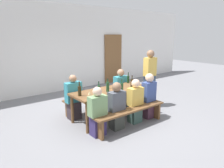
{
  "coord_description": "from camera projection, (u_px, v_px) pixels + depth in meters",
  "views": [
    {
      "loc": [
        -3.07,
        -3.93,
        2.1
      ],
      "look_at": [
        0.0,
        0.0,
        0.9
      ],
      "focal_mm": 33.01,
      "sensor_mm": 36.0,
      "label": 1
    }
  ],
  "objects": [
    {
      "name": "wine_bottle_2",
      "position": [
        99.0,
        90.0,
        4.63
      ],
      "size": [
        0.07,
        0.07,
        0.34
      ],
      "color": "#194723",
      "rests_on": "tasting_table"
    },
    {
      "name": "wine_bottle_1",
      "position": [
        80.0,
        91.0,
        4.63
      ],
      "size": [
        0.08,
        0.08,
        0.33
      ],
      "color": "#332814",
      "rests_on": "tasting_table"
    },
    {
      "name": "tasting_table",
      "position": [
        112.0,
        93.0,
        5.18
      ],
      "size": [
        2.06,
        0.81,
        0.75
      ],
      "color": "brown",
      "rests_on": "ground"
    },
    {
      "name": "wine_bottle_0",
      "position": [
        122.0,
        87.0,
        4.99
      ],
      "size": [
        0.08,
        0.08,
        0.3
      ],
      "color": "#234C2D",
      "rests_on": "tasting_table"
    },
    {
      "name": "wine_bottle_4",
      "position": [
        108.0,
        87.0,
        4.97
      ],
      "size": [
        0.08,
        0.08,
        0.33
      ],
      "color": "#234C2D",
      "rests_on": "tasting_table"
    },
    {
      "name": "wine_bottle_5",
      "position": [
        132.0,
        83.0,
        5.36
      ],
      "size": [
        0.08,
        0.08,
        0.33
      ],
      "color": "#332814",
      "rests_on": "tasting_table"
    },
    {
      "name": "wine_bottle_3",
      "position": [
        128.0,
        79.0,
        5.87
      ],
      "size": [
        0.07,
        0.07,
        0.31
      ],
      "color": "#143319",
      "rests_on": "tasting_table"
    },
    {
      "name": "seated_guest_far_1",
      "position": [
        121.0,
        89.0,
        6.09
      ],
      "size": [
        0.4,
        0.24,
        1.13
      ],
      "rotation": [
        0.0,
        0.0,
        -1.57
      ],
      "color": "#4B3344",
      "rests_on": "ground"
    },
    {
      "name": "bench_near",
      "position": [
        131.0,
        113.0,
        4.72
      ],
      "size": [
        1.96,
        0.3,
        0.45
      ],
      "color": "brown",
      "rests_on": "ground"
    },
    {
      "name": "seated_guest_near_0",
      "position": [
        98.0,
        113.0,
        4.31
      ],
      "size": [
        0.39,
        0.24,
        1.07
      ],
      "rotation": [
        0.0,
        0.0,
        1.57
      ],
      "color": "navy",
      "rests_on": "ground"
    },
    {
      "name": "ground_plane",
      "position": [
        112.0,
        118.0,
        5.34
      ],
      "size": [
        24.0,
        24.0,
        0.0
      ],
      "primitive_type": "plane",
      "color": "slate"
    },
    {
      "name": "seated_guest_near_1",
      "position": [
        117.0,
        107.0,
        4.61
      ],
      "size": [
        0.39,
        0.24,
        1.09
      ],
      "rotation": [
        0.0,
        0.0,
        1.57
      ],
      "color": "#373B35",
      "rests_on": "ground"
    },
    {
      "name": "back_wall",
      "position": [
        56.0,
        49.0,
        7.53
      ],
      "size": [
        14.0,
        0.2,
        3.2
      ],
      "primitive_type": "cube",
      "color": "white",
      "rests_on": "ground"
    },
    {
      "name": "wooden_door",
      "position": [
        113.0,
        59.0,
        9.1
      ],
      "size": [
        0.9,
        0.06,
        2.1
      ],
      "primitive_type": "cube",
      "color": "brown",
      "rests_on": "ground"
    },
    {
      "name": "seated_guest_near_2",
      "position": [
        135.0,
        102.0,
        4.96
      ],
      "size": [
        0.38,
        0.24,
        1.08
      ],
      "rotation": [
        0.0,
        0.0,
        1.57
      ],
      "color": "#365149",
      "rests_on": "ground"
    },
    {
      "name": "seated_guest_far_0",
      "position": [
        74.0,
        99.0,
        5.16
      ],
      "size": [
        0.4,
        0.24,
        1.14
      ],
      "rotation": [
        0.0,
        0.0,
        -1.57
      ],
      "color": "#372D33",
      "rests_on": "ground"
    },
    {
      "name": "seated_guest_near_3",
      "position": [
        149.0,
        97.0,
        5.23
      ],
      "size": [
        0.35,
        0.24,
        1.16
      ],
      "rotation": [
        0.0,
        0.0,
        1.57
      ],
      "color": "#472939",
      "rests_on": "ground"
    },
    {
      "name": "bench_far",
      "position": [
        97.0,
        98.0,
        5.8
      ],
      "size": [
        1.96,
        0.3,
        0.45
      ],
      "color": "brown",
      "rests_on": "ground"
    },
    {
      "name": "wine_glass_0",
      "position": [
        89.0,
        93.0,
        4.47
      ],
      "size": [
        0.07,
        0.07,
        0.15
      ],
      "color": "silver",
      "rests_on": "tasting_table"
    },
    {
      "name": "standing_host",
      "position": [
        149.0,
        79.0,
        6.06
      ],
      "size": [
        0.37,
        0.24,
        1.68
      ],
      "rotation": [
        0.0,
        0.0,
        3.14
      ],
      "color": "#33445C",
      "rests_on": "ground"
    },
    {
      "name": "wine_glass_1",
      "position": [
        108.0,
        84.0,
        5.25
      ],
      "size": [
        0.06,
        0.06,
        0.16
      ],
      "color": "silver",
      "rests_on": "tasting_table"
    }
  ]
}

